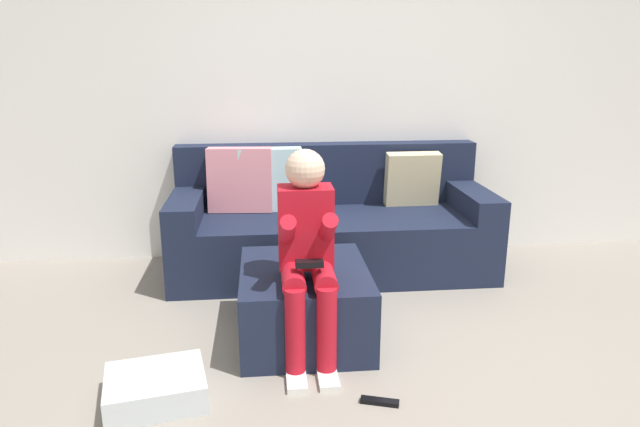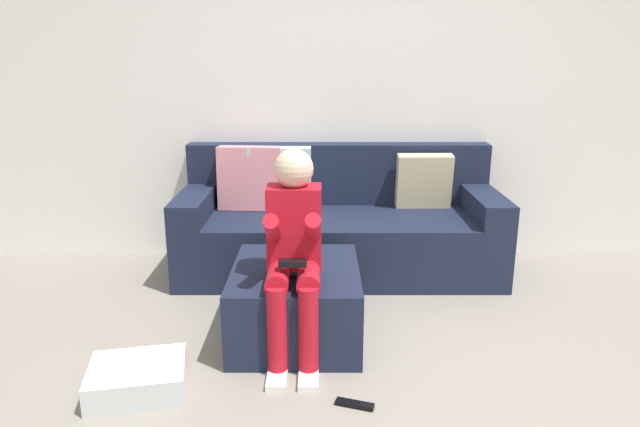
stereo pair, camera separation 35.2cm
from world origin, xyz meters
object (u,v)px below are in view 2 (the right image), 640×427
Objects in this scene: remote_near_ottoman at (354,404)px; person_seated at (293,245)px; ottoman at (296,302)px; couch_sectional at (336,226)px; storage_bin at (137,378)px.

person_seated is at bearing 138.38° from remote_near_ottoman.
ottoman is at bearing 90.37° from person_seated.
person_seated is at bearing -101.46° from couch_sectional.
person_seated reaches higher than couch_sectional.
couch_sectional reaches higher than storage_bin.
storage_bin is (-0.74, -0.57, -0.14)m from ottoman.
person_seated is 1.00m from storage_bin.
person_seated is (-0.26, -1.27, 0.28)m from couch_sectional.
storage_bin is (-0.74, -0.37, -0.55)m from person_seated.
person_seated is 0.84m from remote_near_ottoman.
ottoman is at bearing 130.88° from remote_near_ottoman.
remote_near_ottoman is at bearing -59.49° from person_seated.
couch_sectional reaches higher than remote_near_ottoman.
storage_bin is at bearing -169.34° from remote_near_ottoman.
couch_sectional is at bearing 109.18° from remote_near_ottoman.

